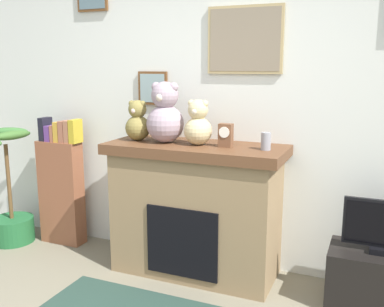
{
  "coord_description": "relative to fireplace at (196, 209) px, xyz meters",
  "views": [
    {
      "loc": [
        1.11,
        -1.4,
        1.65
      ],
      "look_at": [
        -0.19,
        1.67,
        0.97
      ],
      "focal_mm": 41.12,
      "sensor_mm": 36.0,
      "label": 1
    }
  ],
  "objects": [
    {
      "name": "teddy_bear_tan",
      "position": [
        -0.5,
        -0.02,
        0.66
      ],
      "size": [
        0.2,
        0.2,
        0.32
      ],
      "color": "olive",
      "rests_on": "fireplace"
    },
    {
      "name": "teddy_bear_grey",
      "position": [
        0.02,
        -0.02,
        0.67
      ],
      "size": [
        0.21,
        0.21,
        0.35
      ],
      "color": "#CAB885",
      "rests_on": "fireplace"
    },
    {
      "name": "candle_jar",
      "position": [
        0.55,
        -0.02,
        0.58
      ],
      "size": [
        0.07,
        0.07,
        0.13
      ],
      "primitive_type": "cylinder",
      "color": "gray",
      "rests_on": "fireplace"
    },
    {
      "name": "fireplace",
      "position": [
        0.0,
        0.0,
        0.0
      ],
      "size": [
        1.39,
        0.6,
        1.05
      ],
      "color": "olive",
      "rests_on": "ground_plane"
    },
    {
      "name": "tv_stand",
      "position": [
        1.39,
        -0.03,
        -0.33
      ],
      "size": [
        0.72,
        0.4,
        0.41
      ],
      "primitive_type": "cube",
      "color": "black",
      "rests_on": "ground_plane"
    },
    {
      "name": "back_wall",
      "position": [
        0.16,
        0.33,
        0.77
      ],
      "size": [
        5.2,
        0.15,
        2.6
      ],
      "color": "silver",
      "rests_on": "ground_plane"
    },
    {
      "name": "teddy_bear_cream",
      "position": [
        -0.25,
        -0.02,
        0.73
      ],
      "size": [
        0.29,
        0.29,
        0.47
      ],
      "color": "#9D8794",
      "rests_on": "fireplace"
    },
    {
      "name": "mantel_clock",
      "position": [
        0.25,
        -0.02,
        0.61
      ],
      "size": [
        0.1,
        0.08,
        0.17
      ],
      "color": "brown",
      "rests_on": "fireplace"
    },
    {
      "name": "potted_plant",
      "position": [
        -1.83,
        -0.12,
        -0.23
      ],
      "size": [
        0.46,
        0.48,
        1.07
      ],
      "color": "#1E592D",
      "rests_on": "ground_plane"
    },
    {
      "name": "bookshelf",
      "position": [
        -1.38,
        0.07,
        0.02
      ],
      "size": [
        0.43,
        0.16,
        1.18
      ],
      "color": "brown",
      "rests_on": "ground_plane"
    }
  ]
}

